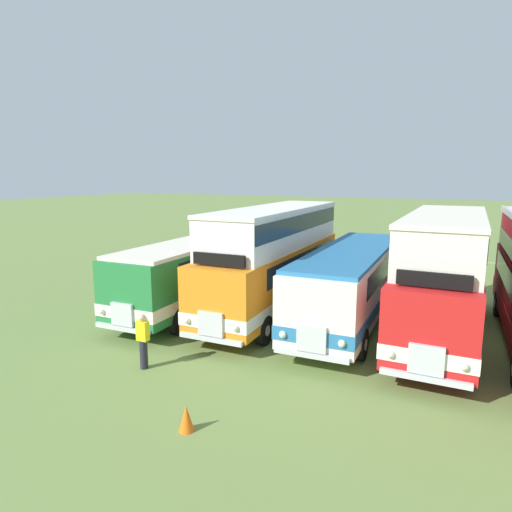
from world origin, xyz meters
TOP-DOWN VIEW (x-y plane):
  - ground_plane at (0.00, 0.00)m, footprint 200.00×200.00m
  - bus_first_in_row at (-11.59, 0.16)m, footprint 2.70×11.67m
  - bus_second_in_row at (-8.28, 0.16)m, footprint 2.64×10.64m
  - bus_third_in_row at (-4.97, 0.13)m, footprint 2.70×10.53m
  - bus_fourth_in_row at (-1.65, -0.24)m, footprint 2.74×10.05m
  - cone_near_end at (-6.58, -9.19)m, footprint 0.36×0.36m
  - marshal_person at (-9.65, -6.89)m, footprint 0.36×0.24m
  - rope_fence_line at (0.00, 10.87)m, footprint 29.26×0.08m

SIDE VIEW (x-z plane):
  - ground_plane at x=0.00m, z-range 0.00..0.00m
  - cone_near_end at x=-6.58m, z-range 0.00..0.64m
  - rope_fence_line at x=0.00m, z-range 0.16..1.21m
  - marshal_person at x=-9.65m, z-range 0.02..1.75m
  - bus_third_in_row at x=-4.97m, z-range 0.26..3.25m
  - bus_first_in_row at x=-11.59m, z-range 0.26..3.25m
  - bus_fourth_in_row at x=-1.65m, z-range 0.22..4.71m
  - bus_second_in_row at x=-8.28m, z-range 0.23..4.72m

